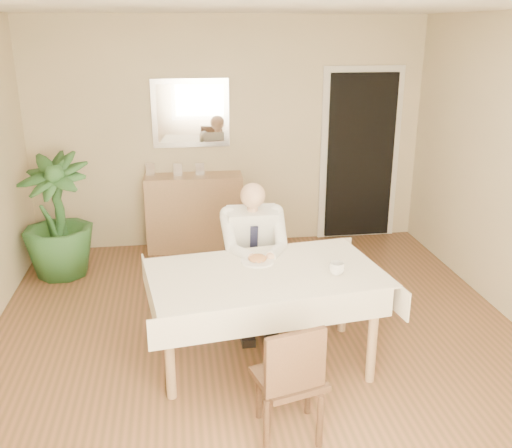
{
  "coord_description": "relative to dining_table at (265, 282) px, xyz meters",
  "views": [
    {
      "loc": [
        -0.61,
        -3.97,
        2.46
      ],
      "look_at": [
        0.0,
        0.35,
        0.95
      ],
      "focal_mm": 40.0,
      "sensor_mm": 36.0,
      "label": 1
    }
  ],
  "objects": [
    {
      "name": "chair_far",
      "position": [
        0.0,
        0.88,
        -0.14
      ],
      "size": [
        0.48,
        0.48,
        0.93
      ],
      "rotation": [
        0.0,
        0.0,
        0.09
      ],
      "color": "#402C1B",
      "rests_on": "ground"
    },
    {
      "name": "photo_frame_left",
      "position": [
        -0.91,
        2.56,
        0.28
      ],
      "size": [
        0.1,
        0.02,
        0.14
      ],
      "primitive_type": "cube",
      "color": "silver",
      "rests_on": "sideboard"
    },
    {
      "name": "mirror",
      "position": [
        -0.44,
        2.63,
        0.88
      ],
      "size": [
        0.86,
        0.04,
        0.76
      ],
      "color": "silver",
      "rests_on": "room"
    },
    {
      "name": "room",
      "position": [
        0.0,
        0.16,
        0.63
      ],
      "size": [
        5.0,
        5.02,
        2.6
      ],
      "color": "brown",
      "rests_on": "ground"
    },
    {
      "name": "fork",
      "position": [
        -0.07,
        0.13,
        0.11
      ],
      "size": [
        0.01,
        0.13,
        0.01
      ],
      "primitive_type": "cylinder",
      "rotation": [
        1.57,
        0.0,
        0.0
      ],
      "color": "silver",
      "rests_on": "dining_table"
    },
    {
      "name": "potted_palm",
      "position": [
        -1.85,
        1.92,
        -0.03
      ],
      "size": [
        0.89,
        0.89,
        1.27
      ],
      "primitive_type": "imported",
      "rotation": [
        0.0,
        0.0,
        -0.29
      ],
      "color": "#265224",
      "rests_on": "ground"
    },
    {
      "name": "window",
      "position": [
        0.0,
        -2.31,
        0.78
      ],
      "size": [
        1.34,
        0.04,
        1.44
      ],
      "color": "silver",
      "rests_on": "room"
    },
    {
      "name": "photo_frame_right",
      "position": [
        -0.36,
        2.5,
        0.28
      ],
      "size": [
        0.1,
        0.02,
        0.14
      ],
      "primitive_type": "cube",
      "color": "silver",
      "rests_on": "sideboard"
    },
    {
      "name": "photo_frame_center",
      "position": [
        -0.61,
        2.51,
        0.28
      ],
      "size": [
        0.1,
        0.02,
        0.14
      ],
      "primitive_type": "cube",
      "color": "silver",
      "rests_on": "sideboard"
    },
    {
      "name": "dining_table",
      "position": [
        0.0,
        0.0,
        0.0
      ],
      "size": [
        1.85,
        1.25,
        0.75
      ],
      "rotation": [
        0.0,
        0.0,
        0.14
      ],
      "color": "#A07651",
      "rests_on": "ground"
    },
    {
      "name": "knife",
      "position": [
        0.01,
        0.13,
        0.11
      ],
      "size": [
        0.01,
        0.13,
        0.01
      ],
      "primitive_type": "cylinder",
      "rotation": [
        1.57,
        0.0,
        0.0
      ],
      "color": "silver",
      "rests_on": "dining_table"
    },
    {
      "name": "seated_man",
      "position": [
        0.0,
        0.59,
        0.02
      ],
      "size": [
        0.48,
        0.72,
        1.24
      ],
      "color": "white",
      "rests_on": "ground"
    },
    {
      "name": "sideboard",
      "position": [
        -0.44,
        2.48,
        -0.23
      ],
      "size": [
        1.11,
        0.4,
        0.88
      ],
      "primitive_type": "cube",
      "rotation": [
        0.0,
        0.0,
        -0.03
      ],
      "color": "#A07651",
      "rests_on": "ground"
    },
    {
      "name": "plate",
      "position": [
        -0.03,
        0.19,
        0.09
      ],
      "size": [
        0.26,
        0.26,
        0.02
      ],
      "primitive_type": "cylinder",
      "color": "white",
      "rests_on": "dining_table"
    },
    {
      "name": "coffee_mug",
      "position": [
        0.51,
        -0.12,
        0.13
      ],
      "size": [
        0.13,
        0.13,
        0.09
      ],
      "primitive_type": "imported",
      "rotation": [
        0.0,
        0.0,
        0.17
      ],
      "color": "white",
      "rests_on": "dining_table"
    },
    {
      "name": "doorway",
      "position": [
        1.55,
        2.63,
        0.33
      ],
      "size": [
        0.96,
        0.07,
        2.1
      ],
      "color": "silver",
      "rests_on": "ground"
    },
    {
      "name": "chair_near",
      "position": [
        0.02,
        -0.91,
        -0.21
      ],
      "size": [
        0.47,
        0.48,
        0.81
      ],
      "rotation": [
        0.0,
        0.0,
        0.25
      ],
      "color": "#402C1B",
      "rests_on": "ground"
    },
    {
      "name": "food",
      "position": [
        -0.03,
        0.19,
        0.11
      ],
      "size": [
        0.14,
        0.14,
        0.06
      ],
      "primitive_type": "ellipsoid",
      "color": "#996236",
      "rests_on": "dining_table"
    }
  ]
}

